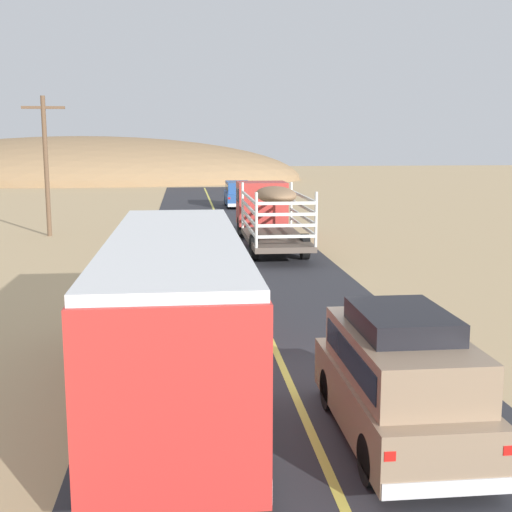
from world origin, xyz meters
TOP-DOWN VIEW (x-y plane):
  - ground_plane at (0.00, 0.00)m, footprint 240.00×240.00m
  - road_surface at (0.00, 0.00)m, footprint 8.00×120.00m
  - road_centre_line at (0.00, 0.00)m, footprint 0.16×117.60m
  - suv_near at (1.37, -3.18)m, footprint 1.90×4.62m
  - livestock_truck at (1.85, 18.95)m, footprint 2.53×9.70m
  - bus at (-2.33, -0.71)m, footprint 2.54×10.00m
  - car_far at (1.93, 37.57)m, footprint 1.90×4.62m
  - power_pole_mid at (-9.33, 23.05)m, footprint 2.20×0.24m
  - distant_hill at (-14.89, 73.79)m, footprint 55.62×26.62m

SIDE VIEW (x-z plane):
  - ground_plane at x=0.00m, z-range 0.00..0.00m
  - distant_hill at x=-14.89m, z-range -5.57..5.57m
  - road_surface at x=0.00m, z-range 0.00..0.02m
  - road_centre_line at x=0.00m, z-range 0.02..0.02m
  - car_far at x=1.93m, z-range 0.12..2.05m
  - suv_near at x=1.37m, z-range 0.01..2.29m
  - bus at x=-2.33m, z-range 0.14..3.35m
  - livestock_truck at x=1.85m, z-range 0.28..3.30m
  - power_pole_mid at x=-9.33m, z-range 0.28..7.60m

